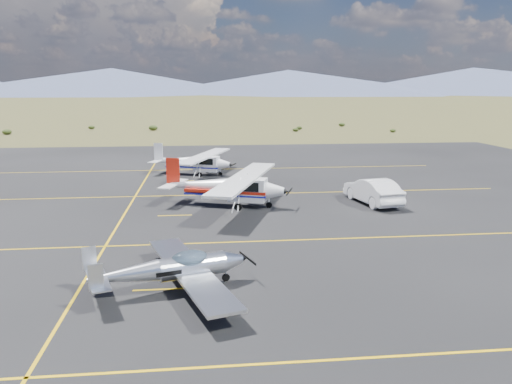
# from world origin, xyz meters

# --- Properties ---
(ground) EXTENTS (1600.00, 1600.00, 0.00)m
(ground) POSITION_xyz_m (0.00, 0.00, 0.00)
(ground) COLOR #383D1C
(ground) RESTS_ON ground
(apron) EXTENTS (72.00, 72.00, 0.02)m
(apron) POSITION_xyz_m (0.00, 7.00, 0.00)
(apron) COLOR black
(apron) RESTS_ON ground
(aircraft_low_wing) EXTENTS (5.98, 8.11, 1.77)m
(aircraft_low_wing) POSITION_xyz_m (-2.44, -3.60, 0.85)
(aircraft_low_wing) COLOR silver
(aircraft_low_wing) RESTS_ON apron
(aircraft_cessna) EXTENTS (8.09, 11.51, 2.96)m
(aircraft_cessna) POSITION_xyz_m (0.17, 9.61, 1.31)
(aircraft_cessna) COLOR white
(aircraft_cessna) RESTS_ON apron
(aircraft_plain) EXTENTS (7.26, 10.19, 2.63)m
(aircraft_plain) POSITION_xyz_m (-2.13, 21.36, 1.17)
(aircraft_plain) COLOR white
(aircraft_plain) RESTS_ON apron
(sedan) EXTENTS (2.64, 5.26, 1.66)m
(sedan) POSITION_xyz_m (9.61, 9.29, 0.84)
(sedan) COLOR white
(sedan) RESTS_ON apron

